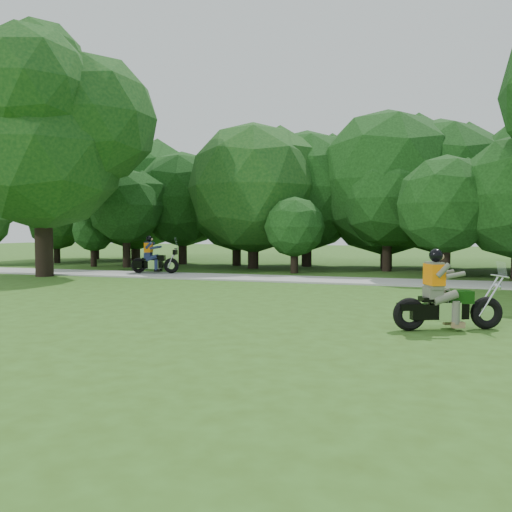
# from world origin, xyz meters

# --- Properties ---
(ground) EXTENTS (100.00, 100.00, 0.00)m
(ground) POSITION_xyz_m (0.00, 0.00, 0.00)
(ground) COLOR #315016
(ground) RESTS_ON ground
(walkway) EXTENTS (60.00, 2.20, 0.06)m
(walkway) POSITION_xyz_m (0.00, 8.00, 0.03)
(walkway) COLOR #A0A09B
(walkway) RESTS_ON ground
(tree_line) EXTENTS (39.99, 12.41, 7.49)m
(tree_line) POSITION_xyz_m (1.21, 14.57, 3.63)
(tree_line) COLOR black
(tree_line) RESTS_ON ground
(big_tree_west) EXTENTS (8.64, 6.56, 9.96)m
(big_tree_west) POSITION_xyz_m (-10.54, 6.85, 5.76)
(big_tree_west) COLOR black
(big_tree_west) RESTS_ON ground
(chopper_motorcycle) EXTENTS (2.03, 1.13, 1.50)m
(chopper_motorcycle) POSITION_xyz_m (3.91, -0.19, 0.55)
(chopper_motorcycle) COLOR black
(chopper_motorcycle) RESTS_ON ground
(touring_motorcycle) EXTENTS (2.01, 0.85, 1.54)m
(touring_motorcycle) POSITION_xyz_m (-6.81, 8.43, 0.62)
(touring_motorcycle) COLOR black
(touring_motorcycle) RESTS_ON walkway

